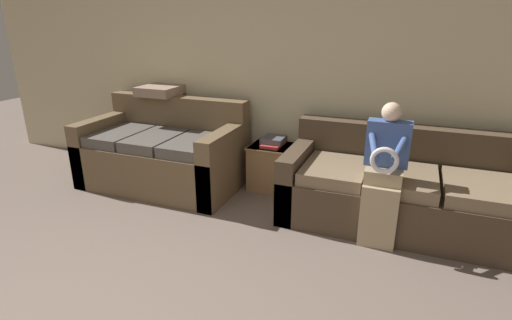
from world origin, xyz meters
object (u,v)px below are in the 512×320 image
couch_main (402,191)px  side_shelf (274,166)px  child_left_seated (384,170)px  couch_side (164,154)px  book_stack (273,141)px  throw_pillow (160,90)px

couch_main → side_shelf: bearing=167.3°
child_left_seated → side_shelf: bearing=149.5°
couch_side → book_stack: bearing=15.6°
child_left_seated → couch_side: bearing=171.0°
throw_pillow → side_shelf: bearing=-1.0°
couch_side → couch_main: bearing=0.4°
couch_main → couch_side: size_ratio=1.22×
side_shelf → throw_pillow: size_ratio=1.17×
couch_side → side_shelf: size_ratio=3.33×
couch_main → throw_pillow: 2.76m
couch_side → child_left_seated: bearing=-9.0°
couch_side → side_shelf: couch_side is taller
couch_main → book_stack: 1.36m
side_shelf → couch_side: bearing=-164.9°
throw_pillow → couch_side: bearing=-56.7°
couch_main → couch_side: (-2.44, -0.02, 0.04)m
child_left_seated → book_stack: size_ratio=3.70×
side_shelf → throw_pillow: bearing=179.0°
couch_side → side_shelf: bearing=15.1°
child_left_seated → throw_pillow: bearing=164.5°
couch_main → side_shelf: size_ratio=4.07×
couch_side → throw_pillow: bearing=123.3°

